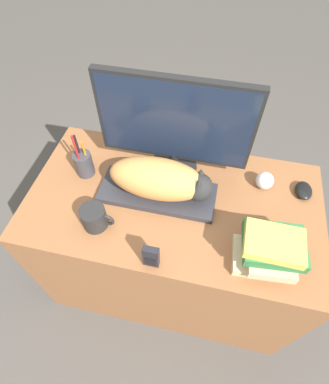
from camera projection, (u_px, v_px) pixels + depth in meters
ground_plane at (158, 328)px, 1.60m from camera, size 12.00×12.00×0.00m
desk at (172, 243)px, 1.49m from camera, size 1.18×0.64×0.74m
keyboard at (158, 193)px, 1.20m from camera, size 0.46×0.18×0.02m
cat at (162, 180)px, 1.13m from camera, size 0.40×0.17×0.16m
monitor at (174, 125)px, 1.11m from camera, size 0.59×0.20×0.44m
computer_mouse at (304, 190)px, 1.21m from camera, size 0.07×0.09×0.03m
coffee_mug at (95, 218)px, 1.09m from camera, size 0.13×0.09×0.09m
pen_cup at (84, 163)px, 1.24m from camera, size 0.07×0.07×0.22m
baseball at (265, 181)px, 1.21m from camera, size 0.07×0.07×0.07m
phone at (151, 257)px, 0.99m from camera, size 0.05×0.03×0.11m
book_stack at (270, 250)px, 0.98m from camera, size 0.23×0.19×0.15m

